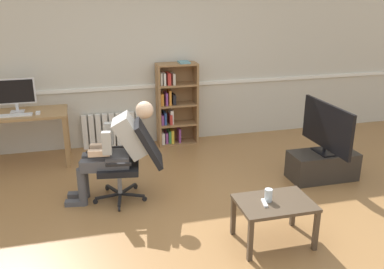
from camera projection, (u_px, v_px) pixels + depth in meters
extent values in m
plane|color=olive|center=(198.00, 223.00, 4.55)|extent=(18.00, 18.00, 0.00)
cube|color=beige|center=(153.00, 58.00, 6.52)|extent=(12.00, 0.10, 2.70)
cube|color=white|center=(155.00, 86.00, 6.60)|extent=(12.00, 0.03, 0.05)
cube|color=#9E7547|center=(66.00, 143.00, 5.82)|extent=(0.06, 0.06, 0.72)
cube|color=#9E7547|center=(67.00, 130.00, 6.32)|extent=(0.06, 0.06, 0.72)
cube|color=#9E7547|center=(18.00, 114.00, 5.80)|extent=(1.29, 0.63, 0.04)
cube|color=silver|center=(18.00, 111.00, 5.84)|extent=(0.18, 0.14, 0.01)
cube|color=silver|center=(17.00, 107.00, 5.84)|extent=(0.04, 0.02, 0.10)
cube|color=silver|center=(15.00, 91.00, 5.77)|extent=(0.53, 0.02, 0.35)
cube|color=black|center=(15.00, 91.00, 5.75)|extent=(0.49, 0.00, 0.31)
cube|color=white|center=(15.00, 115.00, 5.66)|extent=(0.44, 0.12, 0.02)
cube|color=white|center=(38.00, 113.00, 5.74)|extent=(0.06, 0.10, 0.03)
cube|color=olive|center=(158.00, 106.00, 6.55)|extent=(0.03, 0.28, 1.29)
cube|color=olive|center=(196.00, 103.00, 6.69)|extent=(0.03, 0.28, 1.29)
cube|color=olive|center=(175.00, 102.00, 6.75)|extent=(0.60, 0.02, 1.29)
cube|color=olive|center=(178.00, 142.00, 6.83)|extent=(0.57, 0.28, 0.03)
cube|color=olive|center=(177.00, 124.00, 6.72)|extent=(0.57, 0.28, 0.03)
cube|color=olive|center=(177.00, 104.00, 6.62)|extent=(0.57, 0.28, 0.03)
cube|color=olive|center=(177.00, 85.00, 6.51)|extent=(0.57, 0.28, 0.03)
cube|color=olive|center=(177.00, 64.00, 6.41)|extent=(0.57, 0.28, 0.03)
cube|color=white|center=(162.00, 138.00, 6.72)|extent=(0.05, 0.19, 0.18)
cube|color=#89428E|center=(162.00, 119.00, 6.64)|extent=(0.04, 0.19, 0.16)
cube|color=orange|center=(161.00, 99.00, 6.53)|extent=(0.05, 0.19, 0.18)
cube|color=white|center=(161.00, 78.00, 6.43)|extent=(0.03, 0.19, 0.19)
cube|color=#89428E|center=(166.00, 137.00, 6.77)|extent=(0.04, 0.19, 0.17)
cube|color=#2D519E|center=(165.00, 118.00, 6.65)|extent=(0.03, 0.19, 0.19)
cube|color=#89428E|center=(166.00, 98.00, 6.53)|extent=(0.03, 0.19, 0.19)
cube|color=white|center=(164.00, 79.00, 6.43)|extent=(0.03, 0.19, 0.18)
cube|color=#38844C|center=(169.00, 136.00, 6.78)|extent=(0.05, 0.19, 0.20)
cube|color=red|center=(170.00, 119.00, 6.67)|extent=(0.04, 0.19, 0.16)
cube|color=orange|center=(169.00, 97.00, 6.55)|extent=(0.04, 0.19, 0.22)
cube|color=red|center=(168.00, 79.00, 6.43)|extent=(0.05, 0.19, 0.18)
cube|color=gold|center=(172.00, 136.00, 6.77)|extent=(0.04, 0.19, 0.21)
cube|color=white|center=(171.00, 116.00, 6.67)|extent=(0.05, 0.19, 0.22)
cube|color=black|center=(173.00, 99.00, 6.58)|extent=(0.05, 0.19, 0.15)
cube|color=beige|center=(173.00, 79.00, 6.45)|extent=(0.04, 0.19, 0.17)
cube|color=#89428E|center=(179.00, 134.00, 6.80)|extent=(0.03, 0.19, 0.23)
cube|color=#6699A3|center=(184.00, 62.00, 6.42)|extent=(0.16, 0.22, 0.02)
cube|color=white|center=(85.00, 132.00, 6.51)|extent=(0.08, 0.08, 0.54)
cube|color=white|center=(92.00, 132.00, 6.54)|extent=(0.08, 0.08, 0.54)
cube|color=white|center=(99.00, 131.00, 6.56)|extent=(0.08, 0.08, 0.54)
cube|color=white|center=(105.00, 131.00, 6.59)|extent=(0.08, 0.08, 0.54)
cube|color=white|center=(112.00, 130.00, 6.61)|extent=(0.08, 0.08, 0.54)
cube|color=white|center=(119.00, 130.00, 6.64)|extent=(0.08, 0.08, 0.54)
cube|color=white|center=(125.00, 129.00, 6.66)|extent=(0.08, 0.08, 0.54)
cube|color=white|center=(132.00, 128.00, 6.69)|extent=(0.08, 0.08, 0.54)
cube|color=white|center=(139.00, 128.00, 6.71)|extent=(0.08, 0.08, 0.54)
cube|color=black|center=(120.00, 200.00, 4.89)|extent=(0.08, 0.30, 0.02)
cylinder|color=black|center=(119.00, 209.00, 4.77)|extent=(0.03, 0.06, 0.06)
cube|color=black|center=(132.00, 195.00, 5.01)|extent=(0.29, 0.16, 0.02)
cylinder|color=black|center=(145.00, 199.00, 4.99)|extent=(0.06, 0.04, 0.06)
cube|color=black|center=(128.00, 189.00, 5.16)|extent=(0.23, 0.24, 0.02)
cylinder|color=black|center=(136.00, 187.00, 5.29)|extent=(0.05, 0.06, 0.06)
cube|color=black|center=(113.00, 189.00, 5.14)|extent=(0.17, 0.28, 0.02)
cylinder|color=black|center=(107.00, 188.00, 5.26)|extent=(0.05, 0.06, 0.06)
cube|color=black|center=(108.00, 196.00, 4.98)|extent=(0.30, 0.09, 0.02)
cylinder|color=black|center=(95.00, 202.00, 4.93)|extent=(0.06, 0.03, 0.06)
cylinder|color=gray|center=(120.00, 182.00, 4.98)|extent=(0.05, 0.05, 0.30)
cube|color=black|center=(119.00, 167.00, 4.92)|extent=(0.52, 0.52, 0.07)
cube|color=black|center=(149.00, 143.00, 4.86)|extent=(0.37, 0.48, 0.53)
cube|color=black|center=(121.00, 147.00, 5.12)|extent=(0.28, 0.08, 0.03)
cube|color=black|center=(119.00, 165.00, 4.63)|extent=(0.28, 0.08, 0.03)
cube|color=#4C4C51|center=(118.00, 159.00, 4.88)|extent=(0.31, 0.37, 0.14)
cube|color=#B2B2AD|center=(131.00, 136.00, 4.81)|extent=(0.45, 0.39, 0.52)
sphere|color=beige|center=(144.00, 110.00, 4.73)|extent=(0.20, 0.20, 0.20)
cube|color=black|center=(93.00, 152.00, 4.82)|extent=(0.15, 0.06, 0.02)
cube|color=#4C4C51|center=(101.00, 159.00, 4.97)|extent=(0.43, 0.19, 0.13)
cylinder|color=#4C4C51|center=(84.00, 179.00, 5.03)|extent=(0.10, 0.10, 0.46)
cube|color=#4C4C51|center=(77.00, 195.00, 5.09)|extent=(0.23, 0.12, 0.06)
cube|color=#4C4C51|center=(99.00, 166.00, 4.78)|extent=(0.43, 0.19, 0.13)
cylinder|color=#4C4C51|center=(82.00, 187.00, 4.84)|extent=(0.10, 0.10, 0.46)
cube|color=#4C4C51|center=(75.00, 203.00, 4.90)|extent=(0.23, 0.12, 0.06)
cube|color=#B2B2AD|center=(109.00, 133.00, 4.94)|extent=(0.11, 0.09, 0.26)
cube|color=beige|center=(101.00, 147.00, 4.91)|extent=(0.25, 0.10, 0.07)
cube|color=#B2B2AD|center=(107.00, 143.00, 4.64)|extent=(0.11, 0.09, 0.26)
cube|color=beige|center=(99.00, 153.00, 4.73)|extent=(0.25, 0.10, 0.07)
cube|color=#2D2823|center=(322.00, 165.00, 5.53)|extent=(0.87, 0.42, 0.36)
cube|color=black|center=(324.00, 152.00, 5.47)|extent=(0.21, 0.33, 0.02)
cylinder|color=black|center=(324.00, 149.00, 5.46)|extent=(0.04, 0.04, 0.05)
cube|color=black|center=(327.00, 126.00, 5.35)|extent=(0.08, 1.02, 0.58)
cube|color=white|center=(328.00, 126.00, 5.36)|extent=(0.05, 0.96, 0.53)
cube|color=#4C3D2D|center=(250.00, 241.00, 3.86)|extent=(0.04, 0.04, 0.41)
cube|color=#4C3D2D|center=(316.00, 231.00, 4.02)|extent=(0.04, 0.04, 0.41)
cube|color=#4C3D2D|center=(293.00, 208.00, 4.44)|extent=(0.04, 0.04, 0.41)
cube|color=#4C3D2D|center=(233.00, 216.00, 4.28)|extent=(0.04, 0.04, 0.41)
cube|color=#4C3D2D|center=(275.00, 203.00, 4.08)|extent=(0.73, 0.52, 0.03)
cylinder|color=silver|center=(268.00, 195.00, 4.06)|extent=(0.08, 0.08, 0.13)
cube|color=white|center=(264.00, 203.00, 4.02)|extent=(0.06, 0.15, 0.02)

